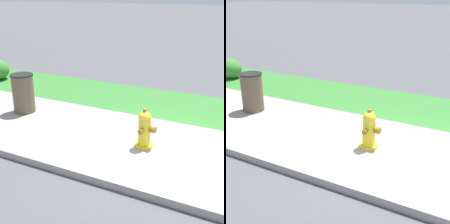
% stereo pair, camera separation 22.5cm
% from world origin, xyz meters
% --- Properties ---
extents(ground_plane, '(120.00, 120.00, 0.00)m').
position_xyz_m(ground_plane, '(0.00, 0.00, 0.00)').
color(ground_plane, '#515154').
extents(sidewalk_pavement, '(18.00, 2.56, 0.01)m').
position_xyz_m(sidewalk_pavement, '(0.00, 0.00, 0.01)').
color(sidewalk_pavement, '#9E9993').
rests_on(sidewalk_pavement, ground).
extents(grass_verge, '(18.00, 2.09, 0.01)m').
position_xyz_m(grass_verge, '(0.00, 2.32, 0.00)').
color(grass_verge, '#387A33').
rests_on(grass_verge, ground).
extents(street_curb, '(18.00, 0.16, 0.12)m').
position_xyz_m(street_curb, '(0.00, -1.36, 0.06)').
color(street_curb, '#9E9993').
rests_on(street_curb, ground).
extents(fire_hydrant_near_corner, '(0.38, 0.40, 0.72)m').
position_xyz_m(fire_hydrant_near_corner, '(-0.43, -0.03, 0.34)').
color(fire_hydrant_near_corner, yellow).
rests_on(fire_hydrant_near_corner, ground).
extents(trash_bin, '(0.50, 0.50, 0.88)m').
position_xyz_m(trash_bin, '(-3.48, 0.35, 0.44)').
color(trash_bin, brown).
rests_on(trash_bin, ground).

